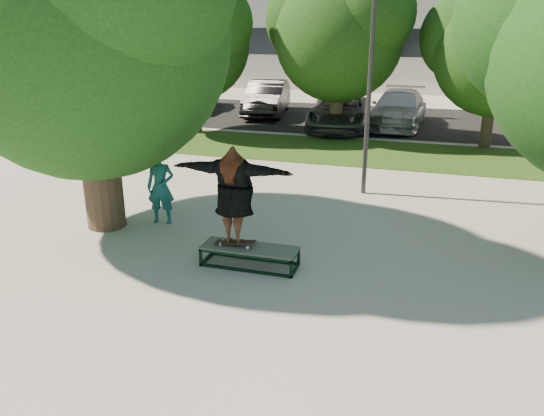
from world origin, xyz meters
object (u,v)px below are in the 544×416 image
(car_dark, at_px, (267,98))
(lamppost, at_px, (370,71))
(grind_box, at_px, (250,256))
(car_grey, at_px, (339,112))
(bystander, at_px, (161,187))
(tree_left, at_px, (83,16))
(car_silver_a, at_px, (194,94))
(car_silver_b, at_px, (398,109))

(car_dark, bearing_deg, lamppost, -69.01)
(grind_box, distance_m, car_dark, 16.50)
(grind_box, relative_size, car_grey, 0.35)
(bystander, relative_size, car_grey, 0.33)
(lamppost, relative_size, bystander, 3.60)
(bystander, bearing_deg, tree_left, -172.05)
(car_silver_a, distance_m, car_dark, 4.03)
(lamppost, height_order, car_silver_a, lamppost)
(lamppost, xyz_separation_m, car_grey, (-2.12, 8.50, -2.44))
(lamppost, distance_m, car_silver_b, 10.01)
(bystander, relative_size, car_silver_b, 0.33)
(grind_box, xyz_separation_m, car_dark, (-4.52, 15.86, 0.61))
(tree_left, height_order, car_silver_b, tree_left)
(car_grey, bearing_deg, tree_left, -109.08)
(grind_box, relative_size, car_silver_a, 0.40)
(tree_left, bearing_deg, car_grey, 75.64)
(grind_box, relative_size, car_dark, 0.37)
(car_grey, bearing_deg, car_silver_b, 22.92)
(lamppost, height_order, car_silver_b, lamppost)
(tree_left, bearing_deg, grind_box, -16.30)
(lamppost, distance_m, car_silver_a, 15.27)
(bystander, height_order, car_dark, bystander)
(grind_box, xyz_separation_m, bystander, (-2.61, 1.56, 0.66))
(tree_left, xyz_separation_m, car_dark, (-0.71, 14.75, -3.62))
(grind_box, distance_m, car_silver_a, 18.42)
(grind_box, bearing_deg, car_silver_a, 117.57)
(tree_left, distance_m, bystander, 3.80)
(grind_box, bearing_deg, tree_left, 163.70)
(bystander, bearing_deg, grind_box, -43.25)
(grind_box, height_order, car_grey, car_grey)
(car_dark, bearing_deg, bystander, -90.38)
(lamppost, bearing_deg, car_dark, 118.96)
(bystander, distance_m, car_silver_b, 13.87)
(car_dark, bearing_deg, car_grey, -39.06)
(lamppost, bearing_deg, tree_left, -143.58)
(car_dark, bearing_deg, tree_left, -95.22)
(car_dark, relative_size, car_silver_b, 0.94)
(car_silver_a, relative_size, car_grey, 0.89)
(tree_left, relative_size, car_grey, 1.39)
(car_dark, bearing_deg, grind_box, -82.06)
(tree_left, height_order, car_dark, tree_left)
(bystander, xyz_separation_m, car_silver_a, (-5.91, 14.76, -0.08))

